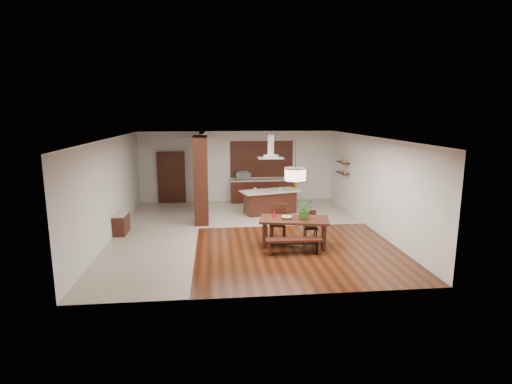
{
  "coord_description": "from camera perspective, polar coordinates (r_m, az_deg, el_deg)",
  "views": [
    {
      "loc": [
        -0.96,
        -11.9,
        3.62
      ],
      "look_at": [
        0.3,
        0.0,
        1.25
      ],
      "focal_mm": 28.0,
      "sensor_mm": 36.0,
      "label": 1
    }
  ],
  "objects": [
    {
      "name": "range_hood",
      "position": [
        14.28,
        2.07,
        6.55
      ],
      "size": [
        0.9,
        0.55,
        0.87
      ],
      "primitive_type": null,
      "color": "silver",
      "rests_on": "room_shell"
    },
    {
      "name": "tile_hallway",
      "position": [
        12.56,
        -14.04,
        -5.86
      ],
      "size": [
        2.5,
        9.0,
        0.01
      ],
      "primitive_type": "cube",
      "color": "#BBAD9C",
      "rests_on": "ground"
    },
    {
      "name": "hallway_doorway",
      "position": [
        16.59,
        -11.99,
        2.04
      ],
      "size": [
        1.1,
        0.2,
        2.1
      ],
      "primitive_type": "cube",
      "color": "black",
      "rests_on": "ground"
    },
    {
      "name": "dining_table",
      "position": [
        11.07,
        5.48,
        -4.83
      ],
      "size": [
        2.02,
        1.29,
        0.78
      ],
      "rotation": [
        0.0,
        0.0,
        -0.2
      ],
      "color": "black",
      "rests_on": "ground"
    },
    {
      "name": "kitchen_window",
      "position": [
        16.58,
        0.79,
        4.72
      ],
      "size": [
        2.6,
        0.08,
        1.5
      ],
      "primitive_type": "cube",
      "color": "#9C642E",
      "rests_on": "room_shell"
    },
    {
      "name": "napkin_cone",
      "position": [
        11.11,
        2.59,
        -3.11
      ],
      "size": [
        0.14,
        0.14,
        0.19
      ],
      "primitive_type": "cone",
      "rotation": [
        0.0,
        0.0,
        -0.13
      ],
      "color": "#A30B0E",
      "rests_on": "dining_table"
    },
    {
      "name": "hallway_console",
      "position": [
        12.86,
        -18.68,
        -4.29
      ],
      "size": [
        0.37,
        0.88,
        0.63
      ],
      "primitive_type": "cube",
      "color": "black",
      "rests_on": "ground"
    },
    {
      "name": "island_cup",
      "position": [
        14.47,
        3.52,
        0.41
      ],
      "size": [
        0.14,
        0.14,
        0.09
      ],
      "primitive_type": "imported",
      "rotation": [
        0.0,
        0.0,
        0.32
      ],
      "color": "silver",
      "rests_on": "kitchen_island"
    },
    {
      "name": "dining_bench",
      "position": [
        10.54,
        5.42,
        -7.74
      ],
      "size": [
        1.49,
        0.37,
        0.42
      ],
      "primitive_type": null,
      "rotation": [
        0.0,
        0.0,
        -0.03
      ],
      "color": "black",
      "rests_on": "ground"
    },
    {
      "name": "partition_stub",
      "position": [
        15.36,
        -7.63,
        2.98
      ],
      "size": [
        0.18,
        2.4,
        2.9
      ],
      "primitive_type": "cube",
      "color": "silver",
      "rests_on": "ground"
    },
    {
      "name": "gold_ornament",
      "position": [
        10.92,
        8.29,
        -3.76
      ],
      "size": [
        0.08,
        0.08,
        0.09
      ],
      "primitive_type": "cylinder",
      "rotation": [
        0.0,
        0.0,
        -0.37
      ],
      "color": "gold",
      "rests_on": "dining_table"
    },
    {
      "name": "partition_pier",
      "position": [
        13.29,
        -7.86,
        1.7
      ],
      "size": [
        0.45,
        1.0,
        2.9
      ],
      "primitive_type": "cube",
      "color": "black",
      "rests_on": "ground"
    },
    {
      "name": "kitchen_island",
      "position": [
        14.57,
        2.02,
        -1.38
      ],
      "size": [
        2.28,
        1.44,
        0.87
      ],
      "rotation": [
        0.0,
        0.0,
        0.27
      ],
      "color": "black",
      "rests_on": "ground"
    },
    {
      "name": "dining_chair_right",
      "position": [
        11.67,
        7.78,
        -4.8
      ],
      "size": [
        0.39,
        0.39,
        0.84
      ],
      "primitive_type": null,
      "rotation": [
        0.0,
        0.0,
        -0.05
      ],
      "color": "black",
      "rests_on": "ground"
    },
    {
      "name": "foliage_plant",
      "position": [
        10.98,
        6.99,
        -2.39
      ],
      "size": [
        0.6,
        0.55,
        0.56
      ],
      "primitive_type": "imported",
      "rotation": [
        0.0,
        0.0,
        -0.26
      ],
      "color": "#346C24",
      "rests_on": "dining_table"
    },
    {
      "name": "dining_chair_left",
      "position": [
        11.65,
        3.19,
        -4.28
      ],
      "size": [
        0.57,
        0.57,
        1.03
      ],
      "primitive_type": null,
      "rotation": [
        0.0,
        0.0,
        -0.29
      ],
      "color": "black",
      "rests_on": "ground"
    },
    {
      "name": "fruit_bowl",
      "position": [
        10.98,
        4.4,
        -3.64
      ],
      "size": [
        0.34,
        0.34,
        0.07
      ],
      "primitive_type": "imported",
      "rotation": [
        0.0,
        0.0,
        -0.23
      ],
      "color": "beige",
      "rests_on": "dining_table"
    },
    {
      "name": "soffit_band",
      "position": [
        11.96,
        -1.44,
        7.68
      ],
      "size": [
        8.0,
        9.0,
        0.02
      ],
      "primitive_type": "cube",
      "color": "#391B0E",
      "rests_on": "room_shell"
    },
    {
      "name": "microwave",
      "position": [
        16.33,
        -1.8,
        2.35
      ],
      "size": [
        0.6,
        0.42,
        0.32
      ],
      "primitive_type": "imported",
      "rotation": [
        0.0,
        0.0,
        0.06
      ],
      "color": "#B2B3B9",
      "rests_on": "rear_counter"
    },
    {
      "name": "room_shell",
      "position": [
        12.04,
        -1.42,
        3.76
      ],
      "size": [
        9.0,
        9.04,
        2.92
      ],
      "color": "#341609",
      "rests_on": "ground"
    },
    {
      "name": "shelf_lower",
      "position": [
        15.44,
        12.27,
        2.68
      ],
      "size": [
        0.26,
        0.9,
        0.04
      ],
      "primitive_type": "cube",
      "color": "black",
      "rests_on": "room_shell"
    },
    {
      "name": "rear_counter",
      "position": [
        16.52,
        0.89,
        0.22
      ],
      "size": [
        2.6,
        0.62,
        0.95
      ],
      "color": "black",
      "rests_on": "ground"
    },
    {
      "name": "pendant_lantern",
      "position": [
        10.73,
        5.65,
        3.79
      ],
      "size": [
        0.64,
        0.64,
        1.31
      ],
      "primitive_type": null,
      "color": "#FFF5C3",
      "rests_on": "room_shell"
    },
    {
      "name": "tile_kitchen",
      "position": [
        15.01,
        2.61,
        -2.75
      ],
      "size": [
        5.5,
        4.0,
        0.01
      ],
      "primitive_type": "cube",
      "color": "#BBAD9C",
      "rests_on": "ground"
    },
    {
      "name": "shelf_upper",
      "position": [
        15.39,
        12.33,
        4.15
      ],
      "size": [
        0.26,
        0.9,
        0.04
      ],
      "primitive_type": "cube",
      "color": "black",
      "rests_on": "room_shell"
    }
  ]
}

